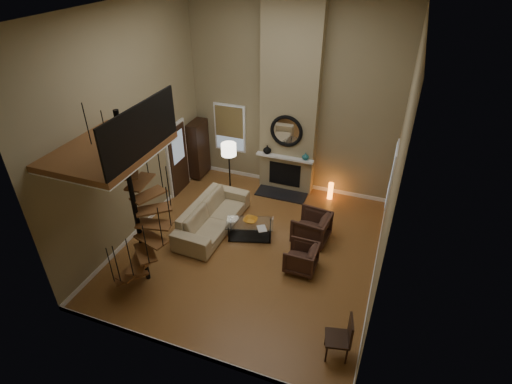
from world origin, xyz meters
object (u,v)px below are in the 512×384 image
(armchair_far, at_px, (304,258))
(side_chair, at_px, (343,336))
(coffee_table, at_px, (250,228))
(floor_lamp, at_px, (229,154))
(armchair_near, at_px, (314,229))
(sofa, at_px, (212,215))
(hutch, at_px, (199,149))
(accent_lamp, at_px, (330,191))

(armchair_far, height_order, side_chair, side_chair)
(coffee_table, relative_size, floor_lamp, 0.75)
(armchair_near, distance_m, floor_lamp, 3.20)
(sofa, distance_m, coffee_table, 1.07)
(hutch, xyz_separation_m, sofa, (1.58, -2.38, -0.55))
(hutch, height_order, coffee_table, hutch)
(side_chair, bearing_deg, armchair_near, 111.86)
(sofa, xyz_separation_m, accent_lamp, (2.62, 2.48, -0.15))
(armchair_far, xyz_separation_m, floor_lamp, (-2.83, 2.31, 1.06))
(armchair_near, relative_size, armchair_far, 1.21)
(floor_lamp, bearing_deg, coffee_table, -52.36)
(coffee_table, height_order, floor_lamp, floor_lamp)
(armchair_near, relative_size, coffee_table, 0.66)
(hutch, relative_size, floor_lamp, 1.01)
(armchair_near, distance_m, coffee_table, 1.63)
(hutch, xyz_separation_m, armchair_far, (4.23, -3.12, -0.60))
(coffee_table, xyz_separation_m, accent_lamp, (1.56, 2.51, -0.03))
(armchair_far, height_order, coffee_table, armchair_far)
(sofa, xyz_separation_m, armchair_far, (2.65, -0.74, -0.04))
(armchair_far, xyz_separation_m, accent_lamp, (-0.03, 3.21, -0.10))
(armchair_far, bearing_deg, hutch, -126.08)
(sofa, relative_size, accent_lamp, 4.84)
(side_chair, bearing_deg, sofa, 145.22)
(armchair_far, distance_m, accent_lamp, 3.22)
(armchair_near, bearing_deg, accent_lamp, -174.14)
(hutch, distance_m, accent_lamp, 4.26)
(sofa, relative_size, armchair_near, 2.97)
(hutch, distance_m, sofa, 2.91)
(accent_lamp, bearing_deg, sofa, -136.61)
(hutch, xyz_separation_m, floor_lamp, (1.40, -0.81, 0.46))
(coffee_table, xyz_separation_m, side_chair, (2.81, -2.66, 0.24))
(sofa, distance_m, accent_lamp, 3.61)
(hutch, relative_size, armchair_far, 2.46)
(armchair_near, xyz_separation_m, side_chair, (1.25, -3.12, 0.17))
(armchair_far, distance_m, coffee_table, 1.75)
(hutch, bearing_deg, armchair_near, -24.91)
(hutch, bearing_deg, coffee_table, -42.43)
(armchair_far, bearing_deg, sofa, -105.23)
(armchair_near, height_order, accent_lamp, armchair_near)
(accent_lamp, xyz_separation_m, side_chair, (1.25, -5.17, 0.28))
(side_chair, bearing_deg, coffee_table, 136.60)
(floor_lamp, height_order, side_chair, floor_lamp)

